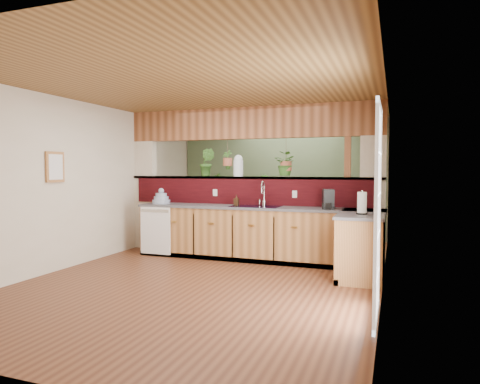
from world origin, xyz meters
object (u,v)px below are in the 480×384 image
(faucet, at_px, (263,192))
(shelving_console, at_px, (241,214))
(coffee_maker, at_px, (328,200))
(dish_stack, at_px, (161,199))
(soap_dispenser, at_px, (236,200))
(paper_towel, at_px, (362,203))
(glass_jar, at_px, (238,166))

(faucet, distance_m, shelving_console, 2.50)
(coffee_maker, bearing_deg, shelving_console, 119.16)
(faucet, height_order, dish_stack, faucet)
(soap_dispenser, bearing_deg, dish_stack, -177.19)
(faucet, distance_m, soap_dispenser, 0.47)
(dish_stack, xyz_separation_m, soap_dispenser, (1.42, 0.07, 0.00))
(paper_towel, height_order, glass_jar, glass_jar)
(faucet, relative_size, paper_towel, 1.28)
(faucet, distance_m, glass_jar, 0.73)
(glass_jar, relative_size, shelving_console, 0.28)
(coffee_maker, distance_m, paper_towel, 0.85)
(faucet, distance_m, coffee_maker, 1.15)
(dish_stack, relative_size, shelving_console, 0.23)
(dish_stack, distance_m, glass_jar, 1.51)
(soap_dispenser, distance_m, shelving_console, 2.40)
(coffee_maker, xyz_separation_m, paper_towel, (0.55, -0.64, 0.01))
(soap_dispenser, relative_size, glass_jar, 0.48)
(paper_towel, relative_size, shelving_console, 0.24)
(dish_stack, bearing_deg, coffee_maker, -0.84)
(faucet, bearing_deg, dish_stack, -174.24)
(soap_dispenser, distance_m, glass_jar, 0.68)
(dish_stack, xyz_separation_m, coffee_maker, (2.98, -0.04, 0.05))
(shelving_console, bearing_deg, glass_jar, -50.63)
(soap_dispenser, bearing_deg, shelving_console, 108.17)
(dish_stack, distance_m, coffee_maker, 2.98)
(dish_stack, distance_m, paper_towel, 3.60)
(coffee_maker, xyz_separation_m, shelving_console, (-2.29, 2.35, -0.54))
(coffee_maker, height_order, shelving_console, coffee_maker)
(dish_stack, height_order, soap_dispenser, dish_stack)
(glass_jar, bearing_deg, faucet, -22.18)
(faucet, height_order, glass_jar, glass_jar)
(glass_jar, bearing_deg, paper_towel, -26.28)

